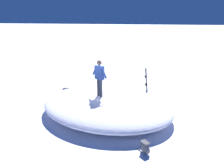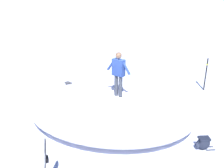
{
  "view_description": "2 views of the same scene",
  "coord_description": "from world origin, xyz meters",
  "px_view_note": "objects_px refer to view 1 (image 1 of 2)",
  "views": [
    {
      "loc": [
        2.23,
        -9.8,
        4.64
      ],
      "look_at": [
        0.12,
        -0.21,
        1.54
      ],
      "focal_mm": 34.53,
      "sensor_mm": 36.0,
      "label": 1
    },
    {
      "loc": [
        -0.13,
        8.83,
        5.25
      ],
      "look_at": [
        -0.19,
        -0.71,
        1.35
      ],
      "focal_mm": 41.98,
      "sensor_mm": 36.0,
      "label": 2
    }
  ],
  "objects_px": {
    "snowboarder_standing": "(99,76)",
    "snowboard_primary_upright": "(146,79)",
    "backpack_far": "(145,147)",
    "backpack_near": "(66,92)"
  },
  "relations": [
    {
      "from": "snowboarder_standing",
      "to": "backpack_far",
      "type": "distance_m",
      "value": 4.02
    },
    {
      "from": "snowboarder_standing",
      "to": "snowboard_primary_upright",
      "type": "height_order",
      "value": "snowboarder_standing"
    },
    {
      "from": "snowboard_primary_upright",
      "to": "backpack_near",
      "type": "distance_m",
      "value": 5.03
    },
    {
      "from": "snowboard_primary_upright",
      "to": "backpack_near",
      "type": "relative_size",
      "value": 2.43
    },
    {
      "from": "snowboarder_standing",
      "to": "backpack_near",
      "type": "relative_size",
      "value": 2.67
    },
    {
      "from": "snowboarder_standing",
      "to": "backpack_near",
      "type": "bearing_deg",
      "value": 142.04
    },
    {
      "from": "backpack_near",
      "to": "backpack_far",
      "type": "bearing_deg",
      "value": -43.46
    },
    {
      "from": "snowboarder_standing",
      "to": "backpack_far",
      "type": "height_order",
      "value": "snowboarder_standing"
    },
    {
      "from": "snowboard_primary_upright",
      "to": "backpack_near",
      "type": "bearing_deg",
      "value": -159.48
    },
    {
      "from": "snowboarder_standing",
      "to": "snowboard_primary_upright",
      "type": "distance_m",
      "value": 4.49
    }
  ]
}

